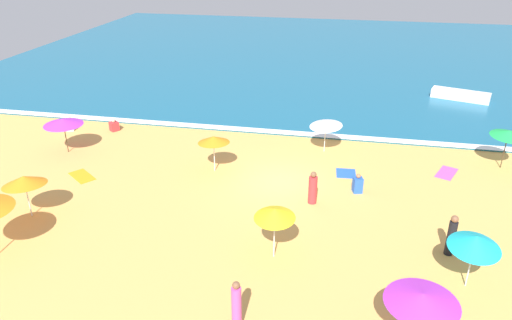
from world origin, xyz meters
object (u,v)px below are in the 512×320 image
beach_umbrella_5 (422,298)px  beach_umbrella_4 (475,242)px  beach_umbrella_9 (326,123)px  beachgoer_0 (114,126)px  beach_umbrella_6 (24,181)px  beach_umbrella_2 (214,140)px  beach_umbrella_3 (275,213)px  beachgoer_1 (358,184)px  small_boat_0 (460,95)px  beachgoer_6 (70,125)px  beach_umbrella_1 (63,122)px  beachgoer_5 (313,189)px  beachgoer_7 (237,306)px  beach_umbrella_7 (508,134)px  beachgoer_4 (451,236)px

beach_umbrella_5 → beach_umbrella_4: bearing=59.0°
beach_umbrella_9 → beachgoer_0: bearing=177.4°
beach_umbrella_6 → beachgoer_0: (-1.05, 9.97, -1.41)m
beach_umbrella_2 → beach_umbrella_3: beach_umbrella_3 is taller
beachgoer_1 → small_boat_0: size_ratio=0.23×
beach_umbrella_3 → beach_umbrella_6: 10.85m
beachgoer_6 → beach_umbrella_6: bearing=-68.6°
beach_umbrella_4 → beach_umbrella_3: bearing=177.2°
beach_umbrella_1 → beachgoer_6: (-1.59, 2.99, -1.42)m
beach_umbrella_1 → beach_umbrella_4: beach_umbrella_4 is taller
beach_umbrella_2 → beachgoer_5: 5.82m
beachgoer_1 → beachgoer_0: bearing=161.5°
beach_umbrella_6 → beachgoer_5: beach_umbrella_6 is taller
beach_umbrella_3 → beach_umbrella_9: (1.18, 10.16, -0.21)m
beach_umbrella_6 → beachgoer_7: bearing=-24.1°
beach_umbrella_7 → beachgoer_0: 22.35m
beach_umbrella_6 → beachgoer_4: (17.34, 0.70, -0.90)m
beachgoer_1 → beachgoer_5: beachgoer_5 is taller
beachgoer_6 → beach_umbrella_4: bearing=-26.3°
beach_umbrella_9 → beachgoer_7: beach_umbrella_9 is taller
beachgoer_0 → small_boat_0: 24.53m
beach_umbrella_4 → beachgoer_0: 21.80m
beachgoer_7 → beach_umbrella_3: bearing=82.1°
beach_umbrella_1 → beachgoer_0: 3.95m
beach_umbrella_3 → beach_umbrella_5: size_ratio=0.81×
beach_umbrella_2 → beachgoer_0: (-7.66, 4.14, -1.42)m
beach_umbrella_3 → beach_umbrella_4: beach_umbrella_4 is taller
small_boat_0 → beach_umbrella_3: bearing=-115.8°
beachgoer_5 → beach_umbrella_4: bearing=-38.8°
beach_umbrella_1 → beach_umbrella_2: beach_umbrella_1 is taller
beach_umbrella_7 → beachgoer_6: size_ratio=2.78×
beach_umbrella_5 → beachgoer_4: bearing=71.4°
beach_umbrella_5 → beachgoer_0: bearing=138.7°
beach_umbrella_7 → small_boat_0: bearing=90.6°
beach_umbrella_6 → small_boat_0: beach_umbrella_6 is taller
beach_umbrella_1 → beach_umbrella_3: size_ratio=1.27×
beachgoer_7 → beach_umbrella_9: bearing=83.0°
beach_umbrella_7 → beach_umbrella_9: (-9.23, 0.24, -0.22)m
beach_umbrella_9 → beach_umbrella_3: bearing=-96.6°
beach_umbrella_7 → beachgoer_1: size_ratio=2.58×
beach_umbrella_1 → beachgoer_4: (19.47, -5.78, -0.97)m
beach_umbrella_5 → beachgoer_6: beach_umbrella_5 is taller
beach_umbrella_1 → beach_umbrella_2: 8.76m
beachgoer_4 → beachgoer_7: size_ratio=0.97×
beach_umbrella_6 → beach_umbrella_9: size_ratio=1.00×
beach_umbrella_5 → beach_umbrella_6: size_ratio=1.05×
beachgoer_1 → beachgoer_4: 5.53m
beach_umbrella_5 → beachgoer_6: bearing=143.9°
beach_umbrella_4 → small_boat_0: (3.45, 21.62, -1.42)m
beach_umbrella_1 → beachgoer_4: beach_umbrella_1 is taller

